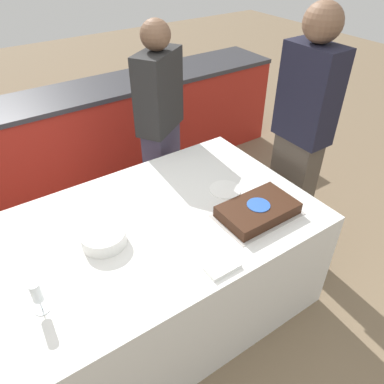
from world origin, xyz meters
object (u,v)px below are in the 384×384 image
(cake, at_px, (258,210))
(person_seated_right, at_px, (301,137))
(wine_glass, at_px, (37,294))
(person_cutting_cake, at_px, (161,129))
(plate_stack, at_px, (104,237))

(cake, relative_size, person_seated_right, 0.27)
(cake, relative_size, wine_glass, 2.86)
(cake, height_order, wine_glass, wine_glass)
(person_cutting_cake, bearing_deg, wine_glass, 7.48)
(wine_glass, xyz_separation_m, person_seated_right, (1.84, 0.23, 0.09))
(wine_glass, bearing_deg, plate_stack, 30.71)
(wine_glass, bearing_deg, person_seated_right, 7.23)
(plate_stack, xyz_separation_m, person_seated_right, (1.44, -0.00, 0.15))
(cake, height_order, plate_stack, same)
(person_cutting_cake, xyz_separation_m, person_seated_right, (0.62, -0.80, 0.10))
(plate_stack, bearing_deg, person_cutting_cake, 44.40)
(plate_stack, height_order, person_seated_right, person_seated_right)
(cake, distance_m, person_cutting_cake, 1.09)
(cake, bearing_deg, wine_glass, 177.59)
(plate_stack, height_order, wine_glass, wine_glass)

